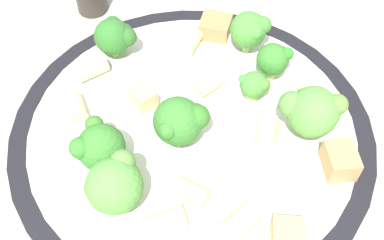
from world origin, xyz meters
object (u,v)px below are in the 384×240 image
at_px(rigatoni_2, 210,84).
at_px(pasta_bowl, 192,138).
at_px(rigatoni_7, 167,222).
at_px(chicken_chunk_0, 288,235).
at_px(rigatoni_0, 240,223).
at_px(rigatoni_8, 191,42).
at_px(broccoli_floret_2, 254,85).
at_px(broccoli_floret_5, 114,184).
at_px(broccoli_floret_1, 274,59).
at_px(chicken_chunk_1, 143,97).
at_px(broccoli_floret_0, 98,147).
at_px(broccoli_floret_3, 312,111).
at_px(rigatoni_3, 266,135).
at_px(rigatoni_4, 91,69).
at_px(chicken_chunk_3, 215,27).
at_px(rigatoni_5, 313,91).
at_px(broccoli_floret_7, 180,121).
at_px(chicken_chunk_2, 340,161).
at_px(broccoli_floret_6, 250,30).
at_px(rigatoni_1, 191,192).
at_px(rigatoni_6, 76,107).
at_px(broccoli_floret_4, 115,35).

bearing_deg(rigatoni_2, pasta_bowl, 54.45).
distance_m(rigatoni_2, rigatoni_7, 0.13).
distance_m(pasta_bowl, chicken_chunk_0, 0.12).
bearing_deg(rigatoni_0, rigatoni_8, -95.38).
relative_size(broccoli_floret_2, broccoli_floret_5, 0.68).
distance_m(broccoli_floret_1, chicken_chunk_1, 0.11).
xyz_separation_m(broccoli_floret_0, broccoli_floret_3, (-0.16, 0.01, 0.01)).
bearing_deg(rigatoni_7, rigatoni_3, -151.14).
xyz_separation_m(rigatoni_4, chicken_chunk_3, (-0.12, -0.02, 0.00)).
bearing_deg(rigatoni_5, chicken_chunk_3, -61.01).
distance_m(rigatoni_7, chicken_chunk_0, 0.08).
relative_size(broccoli_floret_7, chicken_chunk_2, 1.70).
bearing_deg(broccoli_floret_6, rigatoni_8, -20.99).
height_order(pasta_bowl, chicken_chunk_0, chicken_chunk_0).
distance_m(rigatoni_3, chicken_chunk_0, 0.08).
xyz_separation_m(rigatoni_8, chicken_chunk_3, (-0.03, -0.01, 0.00)).
xyz_separation_m(rigatoni_0, chicken_chunk_1, (0.04, -0.13, -0.00)).
height_order(rigatoni_0, chicken_chunk_0, rigatoni_0).
bearing_deg(rigatoni_7, chicken_chunk_2, -174.66).
xyz_separation_m(broccoli_floret_6, chicken_chunk_2, (-0.02, 0.14, -0.02)).
height_order(broccoli_floret_2, rigatoni_4, broccoli_floret_2).
bearing_deg(rigatoni_3, broccoli_floret_1, -114.96).
height_order(broccoli_floret_0, rigatoni_1, broccoli_floret_0).
bearing_deg(broccoli_floret_3, rigatoni_7, 21.28).
distance_m(rigatoni_2, rigatoni_6, 0.11).
height_order(broccoli_floret_0, broccoli_floret_3, broccoli_floret_3).
xyz_separation_m(broccoli_floret_4, rigatoni_8, (-0.07, 0.01, -0.02)).
bearing_deg(rigatoni_5, rigatoni_2, -22.03).
relative_size(broccoli_floret_6, chicken_chunk_1, 2.05).
relative_size(rigatoni_4, rigatoni_6, 1.08).
bearing_deg(pasta_bowl, chicken_chunk_0, 108.09).
distance_m(broccoli_floret_2, broccoli_floret_3, 0.05).
bearing_deg(chicken_chunk_3, broccoli_floret_1, 113.33).
bearing_deg(chicken_chunk_3, broccoli_floret_6, 125.40).
bearing_deg(broccoli_floret_6, rigatoni_2, 36.80).
distance_m(broccoli_floret_7, rigatoni_5, 0.12).
bearing_deg(broccoli_floret_1, rigatoni_4, -17.15).
bearing_deg(broccoli_floret_2, rigatoni_0, 65.41).
distance_m(broccoli_floret_7, chicken_chunk_2, 0.12).
bearing_deg(chicken_chunk_1, rigatoni_1, 98.26).
height_order(rigatoni_7, chicken_chunk_1, rigatoni_7).
bearing_deg(rigatoni_0, pasta_bowl, -85.58).
height_order(broccoli_floret_5, rigatoni_3, broccoli_floret_5).
bearing_deg(rigatoni_1, chicken_chunk_1, -81.74).
distance_m(broccoli_floret_1, rigatoni_5, 0.04).
relative_size(rigatoni_2, chicken_chunk_1, 1.28).
bearing_deg(broccoli_floret_5, pasta_bowl, -144.61).
bearing_deg(broccoli_floret_0, rigatoni_1, 141.66).
relative_size(broccoli_floret_6, chicken_chunk_3, 1.50).
relative_size(broccoli_floret_1, rigatoni_4, 1.35).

